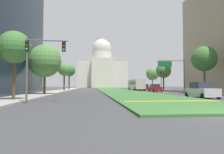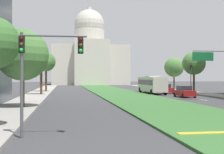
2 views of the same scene
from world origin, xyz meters
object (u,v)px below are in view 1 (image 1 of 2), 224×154
street_tree_left_mid (45,61)px  street_tree_left_distant (69,71)px  overhead_guide_sign (174,69)px  box_truck_delivery (138,84)px  street_tree_left_near (14,48)px  sedan_distant (145,87)px  street_tree_left_far (64,70)px  street_tree_right_far (163,71)px  sedan_lead_stopped (201,91)px  city_bus (136,84)px  sedan_midblock (155,88)px  traffic_light_far_right (161,78)px  street_tree_right_distant (152,74)px  traffic_light_near_left (38,56)px  capitol_building (102,70)px  street_tree_right_mid (204,59)px

street_tree_left_mid → street_tree_left_distant: 32.63m
overhead_guide_sign → box_truck_delivery: overhead_guide_sign is taller
street_tree_left_near → sedan_distant: (22.04, 37.17, -4.10)m
overhead_guide_sign → street_tree_left_far: bearing=147.2°
overhead_guide_sign → street_tree_left_near: overhead_guide_sign is taller
sedan_distant → box_truck_delivery: box_truck_delivery is taller
street_tree_right_far → sedan_lead_stopped: street_tree_right_far is taller
sedan_lead_stopped → city_bus: size_ratio=0.41×
street_tree_left_near → street_tree_left_far: street_tree_left_far is taller
street_tree_left_mid → street_tree_right_far: street_tree_left_mid is taller
street_tree_right_far → box_truck_delivery: (-4.79, 9.29, -3.68)m
sedan_lead_stopped → sedan_midblock: size_ratio=1.04×
traffic_light_far_right → sedan_distant: 6.08m
street_tree_right_far → street_tree_left_distant: bearing=157.4°
sedan_lead_stopped → street_tree_right_distant: bearing=80.2°
overhead_guide_sign → street_tree_left_far: 27.59m
street_tree_left_distant → box_truck_delivery: 21.74m
street_tree_right_distant → sedan_lead_stopped: size_ratio=1.58×
traffic_light_near_left → city_bus: (16.57, 38.87, -2.03)m
capitol_building → sedan_lead_stopped: bearing=-86.8°
street_tree_left_far → sedan_distant: size_ratio=1.57×
street_tree_left_far → street_tree_left_near: bearing=-90.2°
traffic_light_near_left → sedan_distant: (19.30, 39.76, -3.01)m
street_tree_right_far → capitol_building: bearing=100.2°
capitol_building → traffic_light_far_right: size_ratio=5.87×
traffic_light_near_left → street_tree_right_distant: bearing=63.5°
city_bus → traffic_light_near_left: bearing=-113.1°
street_tree_right_distant → sedan_midblock: street_tree_right_distant is taller
street_tree_left_near → city_bus: bearing=62.0°
sedan_distant → street_tree_right_far: bearing=-34.6°
traffic_light_near_left → street_tree_left_far: (-2.59, 37.11, 1.61)m
street_tree_right_mid → sedan_distant: bearing=101.2°
street_tree_left_mid → sedan_midblock: 25.72m
street_tree_left_mid → box_truck_delivery: 37.94m
street_tree_left_far → city_bus: (19.16, 1.76, -3.63)m
street_tree_right_distant → city_bus: street_tree_right_distant is taller
traffic_light_far_right → sedan_midblock: traffic_light_far_right is taller
street_tree_right_mid → street_tree_left_distant: bearing=130.6°
street_tree_left_near → street_tree_left_distant: (0.31, 45.06, 1.02)m
capitol_building → street_tree_right_mid: (13.02, -91.37, -4.34)m
traffic_light_near_left → sedan_midblock: 34.32m
sedan_midblock → street_tree_left_far: bearing=158.3°
street_tree_right_mid → sedan_midblock: 13.75m
overhead_guide_sign → street_tree_right_distant: street_tree_right_distant is taller
capitol_building → street_tree_right_distant: capitol_building is taller
street_tree_right_far → street_tree_right_distant: (0.39, 11.32, -0.35)m
city_bus → street_tree_left_distant: bearing=155.2°
street_tree_right_mid → street_tree_left_far: (-26.40, 20.12, -0.62)m
traffic_light_near_left → street_tree_left_distant: street_tree_left_distant is taller
traffic_light_far_right → sedan_lead_stopped: traffic_light_far_right is taller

